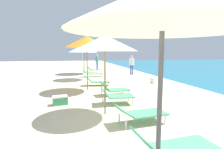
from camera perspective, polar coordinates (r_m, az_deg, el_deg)
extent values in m
cylinder|color=#4C4C51|center=(1.97, 14.69, -18.72)|extent=(0.05, 0.05, 2.10)
cone|color=white|center=(1.83, 16.03, 20.30)|extent=(1.84, 1.84, 0.45)
cube|color=#4CA572|center=(3.57, 21.96, -20.68)|extent=(1.18, 0.64, 0.04)
cube|color=#4CA572|center=(3.11, 10.78, -20.60)|extent=(0.41, 0.58, 0.38)
cylinder|color=silver|center=(4.06, 25.16, -19.52)|extent=(0.04, 0.04, 0.25)
cylinder|color=olive|center=(5.42, -2.27, -2.81)|extent=(0.05, 0.05, 1.94)
cone|color=white|center=(5.34, -2.33, 10.02)|extent=(1.97, 1.97, 0.47)
sphere|color=olive|center=(5.36, -2.35, 12.86)|extent=(0.06, 0.06, 0.06)
cube|color=#4CA572|center=(6.65, 2.84, -6.87)|extent=(0.99, 0.75, 0.04)
cube|color=#4CA572|center=(6.53, -2.33, -5.55)|extent=(0.34, 0.70, 0.34)
cylinder|color=silver|center=(7.03, 5.37, -7.44)|extent=(0.04, 0.04, 0.28)
cylinder|color=silver|center=(6.49, 6.54, -8.69)|extent=(0.04, 0.04, 0.28)
cylinder|color=silver|center=(6.88, -3.00, -7.75)|extent=(0.04, 0.04, 0.28)
cylinder|color=silver|center=(6.33, -2.55, -9.08)|extent=(0.04, 0.04, 0.28)
cube|color=#4CA572|center=(5.04, 11.19, -12.03)|extent=(1.07, 0.67, 0.04)
cube|color=#4CA572|center=(4.72, 3.63, -11.48)|extent=(0.44, 0.62, 0.27)
cylinder|color=silver|center=(5.49, 13.77, -12.05)|extent=(0.04, 0.04, 0.24)
cylinder|color=silver|center=(5.10, 16.69, -13.63)|extent=(0.04, 0.04, 0.24)
cylinder|color=silver|center=(5.02, 2.31, -13.70)|extent=(0.04, 0.04, 0.24)
cylinder|color=silver|center=(4.59, 4.46, -15.72)|extent=(0.04, 0.04, 0.24)
cylinder|color=olive|center=(8.93, -7.97, 1.72)|extent=(0.05, 0.05, 2.15)
cone|color=orange|center=(8.90, -8.12, 10.41)|extent=(2.12, 2.12, 0.55)
sphere|color=olive|center=(8.93, -8.15, 12.37)|extent=(0.06, 0.06, 0.06)
cube|color=#4CA572|center=(10.29, -3.67, -2.38)|extent=(1.14, 0.76, 0.04)
cube|color=#4CA572|center=(10.29, -7.49, -1.38)|extent=(0.43, 0.65, 0.36)
cylinder|color=silver|center=(10.57, -1.33, -2.74)|extent=(0.04, 0.04, 0.19)
cylinder|color=silver|center=(10.08, -1.21, -3.23)|extent=(0.04, 0.04, 0.19)
cylinder|color=silver|center=(10.59, -7.73, -2.79)|extent=(0.04, 0.04, 0.19)
cylinder|color=silver|center=(10.09, -7.92, -3.28)|extent=(0.04, 0.04, 0.19)
cube|color=#4CA572|center=(8.08, 1.88, -4.89)|extent=(1.07, 0.76, 0.04)
cube|color=#4CA572|center=(7.84, -2.40, -3.85)|extent=(0.36, 0.68, 0.36)
cylinder|color=silver|center=(8.50, 3.71, -5.13)|extent=(0.04, 0.04, 0.20)
cylinder|color=silver|center=(8.01, 5.26, -5.91)|extent=(0.04, 0.04, 0.20)
cylinder|color=silver|center=(8.14, -3.44, -5.68)|extent=(0.04, 0.04, 0.20)
cylinder|color=silver|center=(7.63, -2.28, -6.55)|extent=(0.04, 0.04, 0.20)
cylinder|color=silver|center=(12.71, -9.25, 2.72)|extent=(0.05, 0.05, 1.90)
cone|color=white|center=(12.68, -9.37, 8.23)|extent=(2.02, 2.02, 0.54)
sphere|color=silver|center=(12.69, -9.39, 9.58)|extent=(0.06, 0.06, 0.06)
cube|color=#4CA572|center=(13.96, -5.33, 0.24)|extent=(1.22, 0.73, 0.04)
cube|color=#4CA572|center=(13.96, -8.54, 0.86)|extent=(0.50, 0.64, 0.32)
cylinder|color=silver|center=(14.23, -3.39, -0.15)|extent=(0.04, 0.04, 0.22)
cylinder|color=silver|center=(13.74, -3.32, -0.40)|extent=(0.04, 0.04, 0.22)
cylinder|color=silver|center=(14.24, -8.65, -0.21)|extent=(0.04, 0.04, 0.22)
cylinder|color=silver|center=(13.76, -8.76, -0.46)|extent=(0.04, 0.04, 0.22)
cylinder|color=#4C4C51|center=(16.17, -8.94, 4.31)|extent=(0.05, 0.05, 2.28)
cone|color=#338CD8|center=(16.17, -9.03, 9.24)|extent=(2.52, 2.52, 0.50)
sphere|color=#4C4C51|center=(16.18, -9.05, 10.23)|extent=(0.06, 0.06, 0.06)
cube|color=#4CA572|center=(17.39, -5.56, 1.61)|extent=(1.01, 0.70, 0.04)
cube|color=#4CA572|center=(17.23, -7.49, 2.12)|extent=(0.36, 0.62, 0.34)
cylinder|color=silver|center=(17.73, -4.59, 1.29)|extent=(0.04, 0.04, 0.23)
cylinder|color=silver|center=(17.27, -4.15, 1.14)|extent=(0.04, 0.04, 0.23)
cylinder|color=silver|center=(17.49, -7.83, 1.16)|extent=(0.04, 0.04, 0.23)
cylinder|color=silver|center=(17.02, -7.47, 1.01)|extent=(0.04, 0.04, 0.23)
cylinder|color=#334CB2|center=(19.13, -4.70, 2.63)|extent=(0.11, 0.11, 0.84)
cylinder|color=#334CB2|center=(18.97, -4.88, 2.59)|extent=(0.11, 0.11, 0.84)
cube|color=#3F9972|center=(19.00, -4.81, 4.82)|extent=(0.37, 0.42, 0.63)
sphere|color=beige|center=(18.99, -4.83, 6.11)|extent=(0.23, 0.23, 0.23)
cylinder|color=#334CB2|center=(15.35, 6.03, 1.47)|extent=(0.11, 0.11, 0.81)
cylinder|color=#334CB2|center=(15.26, 6.58, 1.43)|extent=(0.11, 0.11, 0.81)
cube|color=silver|center=(15.25, 6.34, 4.10)|extent=(0.40, 0.42, 0.61)
sphere|color=beige|center=(15.24, 6.36, 5.66)|extent=(0.22, 0.22, 0.22)
sphere|color=white|center=(11.40, 12.95, -1.73)|extent=(0.38, 0.38, 0.38)
cube|color=#338C59|center=(6.84, -16.31, -8.12)|extent=(0.57, 0.43, 0.28)
cube|color=white|center=(6.80, -16.36, -6.80)|extent=(0.58, 0.44, 0.05)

